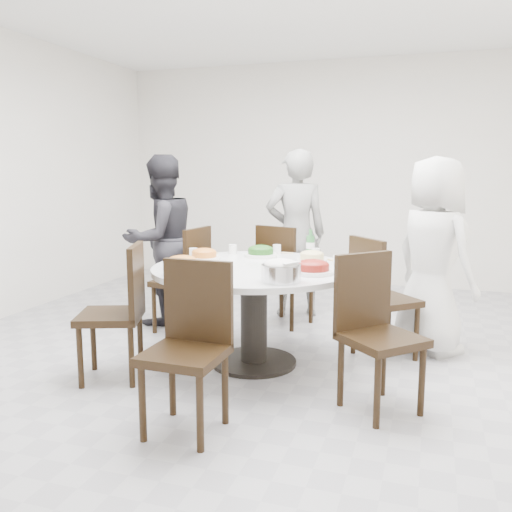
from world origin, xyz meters
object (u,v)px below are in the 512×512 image
(dining_table, at_px, (254,316))
(soup_bowl, at_px, (186,269))
(diner_middle, at_px, (296,234))
(chair_n, at_px, (287,275))
(chair_ne, at_px, (386,298))
(chair_se, at_px, (382,335))
(chair_sw, at_px, (110,313))
(diner_left, at_px, (161,240))
(chair_nw, at_px, (180,279))
(rice_bowl, at_px, (281,273))
(diner_right, at_px, (433,256))
(beverage_bottle, at_px, (310,244))
(chair_s, at_px, (184,351))

(dining_table, bearing_deg, soup_bowl, -125.59)
(diner_middle, bearing_deg, chair_n, 69.11)
(chair_ne, distance_m, chair_se, 0.99)
(chair_n, xyz_separation_m, chair_sw, (-0.82, -1.69, 0.00))
(chair_ne, distance_m, diner_left, 2.17)
(chair_nw, xyz_separation_m, chair_se, (1.89, -1.14, 0.00))
(chair_n, bearing_deg, soup_bowl, 97.95)
(chair_n, relative_size, chair_sw, 1.00)
(chair_n, relative_size, chair_se, 1.00)
(chair_n, xyz_separation_m, diner_left, (-1.16, -0.29, 0.32))
(chair_n, bearing_deg, chair_sw, 82.49)
(diner_left, xyz_separation_m, rice_bowl, (1.53, -1.28, 0.01))
(soup_bowl, bearing_deg, diner_left, 124.07)
(dining_table, relative_size, diner_right, 0.96)
(diner_middle, bearing_deg, chair_se, 96.05)
(diner_middle, xyz_separation_m, soup_bowl, (-0.29, -1.93, -0.03))
(chair_sw, xyz_separation_m, diner_left, (-0.34, 1.40, 0.32))
(chair_sw, distance_m, soup_bowl, 0.63)
(diner_middle, relative_size, beverage_bottle, 7.14)
(dining_table, xyz_separation_m, diner_middle, (-0.04, 1.46, 0.45))
(diner_right, height_order, diner_middle, diner_middle)
(chair_n, distance_m, diner_middle, 0.50)
(diner_middle, xyz_separation_m, beverage_bottle, (0.35, -0.95, 0.04))
(chair_nw, bearing_deg, chair_s, 33.30)
(chair_nw, distance_m, diner_left, 0.48)
(chair_ne, bearing_deg, chair_se, 141.40)
(chair_nw, distance_m, chair_sw, 1.19)
(chair_n, bearing_deg, diner_middle, -71.33)
(diner_right, xyz_separation_m, beverage_bottle, (-0.95, -0.20, 0.09))
(chair_ne, height_order, chair_sw, same)
(chair_se, distance_m, diner_left, 2.58)
(chair_sw, xyz_separation_m, soup_bowl, (0.53, 0.12, 0.32))
(beverage_bottle, bearing_deg, rice_bowl, -88.61)
(chair_sw, xyz_separation_m, chair_se, (1.84, 0.05, 0.00))
(diner_middle, height_order, soup_bowl, diner_middle)
(chair_se, distance_m, rice_bowl, 0.73)
(chair_s, height_order, diner_left, diner_left)
(diner_left, distance_m, beverage_bottle, 1.54)
(soup_bowl, bearing_deg, beverage_bottle, 56.77)
(diner_middle, xyz_separation_m, diner_left, (-1.15, -0.64, -0.03))
(chair_ne, bearing_deg, diner_right, -94.68)
(chair_nw, bearing_deg, diner_middle, 141.35)
(chair_se, bearing_deg, chair_s, 165.35)
(rice_bowl, bearing_deg, chair_ne, 57.50)
(rice_bowl, bearing_deg, dining_table, 125.89)
(diner_right, relative_size, diner_middle, 0.94)
(chair_ne, xyz_separation_m, soup_bowl, (-1.25, -0.92, 0.32))
(rice_bowl, bearing_deg, chair_s, -118.05)
(chair_ne, relative_size, chair_sw, 1.00)
(chair_sw, bearing_deg, chair_nw, 162.03)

